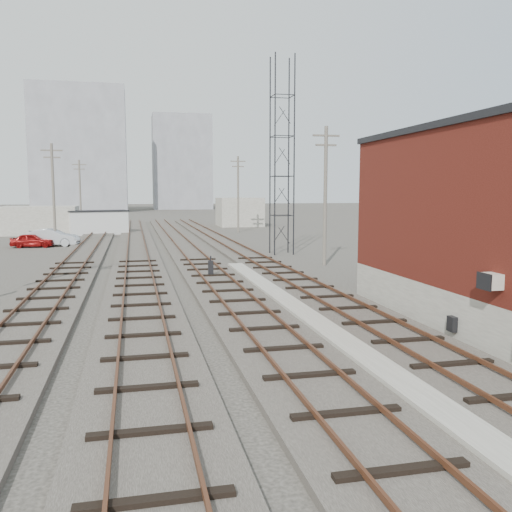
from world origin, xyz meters
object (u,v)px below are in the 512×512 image
object	(u,v)px
switch_stand	(211,269)
car_red	(32,240)
car_silver	(52,238)
car_grey	(52,236)
site_trailer	(98,222)

from	to	relation	value
switch_stand	car_red	distance (m)	24.30
car_silver	car_grey	world-z (taller)	car_silver
car_grey	switch_stand	bearing A→B (deg)	-173.62
car_silver	car_grey	size ratio (longest dim) A/B	1.17
site_trailer	car_red	world-z (taller)	site_trailer
switch_stand	site_trailer	bearing A→B (deg)	106.54
switch_stand	car_grey	size ratio (longest dim) A/B	0.30
switch_stand	site_trailer	world-z (taller)	site_trailer
switch_stand	car_silver	bearing A→B (deg)	121.13
site_trailer	car_red	size ratio (longest dim) A/B	1.96
car_silver	site_trailer	bearing A→B (deg)	-5.35
switch_stand	car_red	world-z (taller)	switch_stand
car_red	car_grey	xyz separation A→B (m)	(0.92, 5.25, -0.03)
site_trailer	car_grey	distance (m)	9.34
switch_stand	car_grey	xyz separation A→B (m)	(-11.83, 25.94, 0.01)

